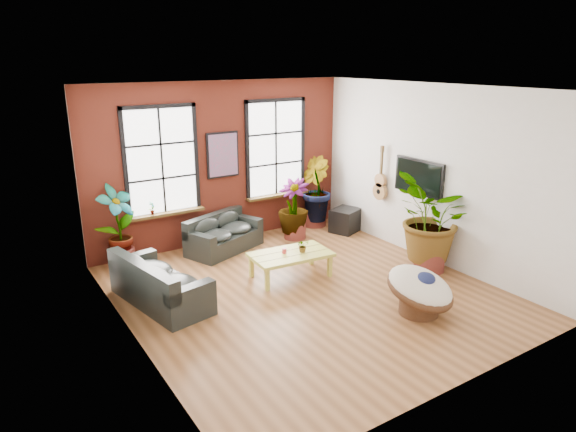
# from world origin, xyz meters

# --- Properties ---
(room) EXTENTS (6.04, 6.54, 3.54)m
(room) POSITION_xyz_m (0.00, 0.15, 1.75)
(room) COLOR brown
(room) RESTS_ON ground
(sofa_back) EXTENTS (1.83, 1.34, 0.76)m
(sofa_back) POSITION_xyz_m (-0.32, 2.68, 0.34)
(sofa_back) COLOR black
(sofa_back) RESTS_ON ground
(sofa_left) EXTENTS (1.21, 2.14, 0.80)m
(sofa_left) POSITION_xyz_m (-2.33, 1.00, 0.36)
(sofa_left) COLOR black
(sofa_left) RESTS_ON ground
(coffee_table) EXTENTS (1.54, 0.96, 0.57)m
(coffee_table) POSITION_xyz_m (0.13, 0.71, 0.42)
(coffee_table) COLOR gold
(coffee_table) RESTS_ON ground
(papasan_chair) EXTENTS (1.45, 1.45, 0.82)m
(papasan_chair) POSITION_xyz_m (1.08, -1.62, 0.42)
(papasan_chair) COLOR #4F301C
(papasan_chair) RESTS_ON ground
(poster) EXTENTS (0.74, 0.06, 0.98)m
(poster) POSITION_xyz_m (0.00, 3.18, 1.95)
(poster) COLOR black
(poster) RESTS_ON room
(tv_wall_unit) EXTENTS (0.13, 1.86, 1.20)m
(tv_wall_unit) POSITION_xyz_m (2.93, 0.60, 1.54)
(tv_wall_unit) COLOR black
(tv_wall_unit) RESTS_ON room
(media_box) EXTENTS (0.81, 0.75, 0.55)m
(media_box) POSITION_xyz_m (2.65, 2.20, 0.27)
(media_box) COLOR black
(media_box) RESTS_ON ground
(pot_back_left) EXTENTS (0.63, 0.63, 0.36)m
(pot_back_left) POSITION_xyz_m (-2.37, 2.96, 0.18)
(pot_back_left) COLOR maroon
(pot_back_left) RESTS_ON ground
(pot_back_right) EXTENTS (0.69, 0.69, 0.40)m
(pot_back_right) POSITION_xyz_m (2.31, 2.96, 0.20)
(pot_back_right) COLOR maroon
(pot_back_right) RESTS_ON ground
(pot_right_wall) EXTENTS (0.67, 0.67, 0.42)m
(pot_right_wall) POSITION_xyz_m (2.56, -0.49, 0.21)
(pot_right_wall) COLOR maroon
(pot_right_wall) RESTS_ON ground
(pot_mid) EXTENTS (0.50, 0.50, 0.36)m
(pot_mid) POSITION_xyz_m (1.39, 2.45, 0.18)
(pot_mid) COLOR maroon
(pot_mid) RESTS_ON ground
(floor_plant_back_left) EXTENTS (0.95, 0.83, 1.51)m
(floor_plant_back_left) POSITION_xyz_m (-2.39, 2.95, 0.90)
(floor_plant_back_left) COLOR #16531B
(floor_plant_back_left) RESTS_ON ground
(floor_plant_back_right) EXTENTS (0.77, 0.92, 1.55)m
(floor_plant_back_right) POSITION_xyz_m (2.29, 2.97, 0.92)
(floor_plant_back_right) COLOR #16531B
(floor_plant_back_right) RESTS_ON ground
(floor_plant_right_wall) EXTENTS (2.06, 2.09, 1.75)m
(floor_plant_right_wall) POSITION_xyz_m (2.59, -0.46, 1.04)
(floor_plant_right_wall) COLOR #16531B
(floor_plant_right_wall) RESTS_ON ground
(floor_plant_mid) EXTENTS (0.94, 0.94, 1.23)m
(floor_plant_mid) POSITION_xyz_m (1.36, 2.48, 0.76)
(floor_plant_mid) COLOR #16531B
(floor_plant_mid) RESTS_ON ground
(table_plant) EXTENTS (0.26, 0.23, 0.25)m
(table_plant) POSITION_xyz_m (0.36, 0.64, 0.60)
(table_plant) COLOR #16531B
(table_plant) RESTS_ON coffee_table
(sill_plant_left) EXTENTS (0.17, 0.17, 0.27)m
(sill_plant_left) POSITION_xyz_m (-1.65, 3.13, 1.04)
(sill_plant_left) COLOR #16531B
(sill_plant_left) RESTS_ON room
(sill_plant_right) EXTENTS (0.19, 0.19, 0.27)m
(sill_plant_right) POSITION_xyz_m (1.70, 3.13, 1.04)
(sill_plant_right) COLOR #16531B
(sill_plant_right) RESTS_ON room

